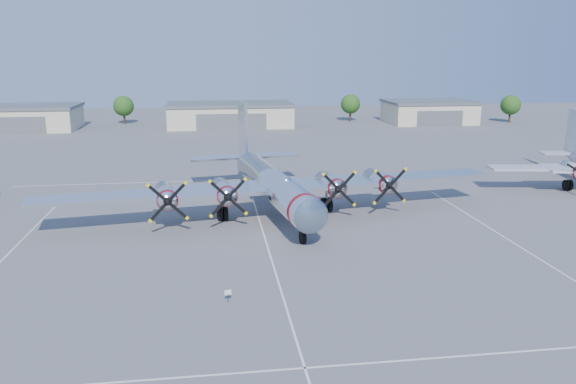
{
  "coord_description": "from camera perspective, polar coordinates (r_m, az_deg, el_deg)",
  "views": [
    {
      "loc": [
        -4.63,
        -48.76,
        16.59
      ],
      "look_at": [
        2.76,
        4.55,
        3.2
      ],
      "focal_mm": 35.0,
      "sensor_mm": 36.0,
      "label": 1
    }
  ],
  "objects": [
    {
      "name": "hangar_center",
      "position": [
        131.54,
        -5.89,
        7.84
      ],
      "size": [
        28.6,
        14.6,
        5.4
      ],
      "color": "#B9B393",
      "rests_on": "ground"
    },
    {
      "name": "tree_west",
      "position": [
        140.79,
        -16.36,
        8.37
      ],
      "size": [
        4.8,
        4.8,
        6.64
      ],
      "color": "#382619",
      "rests_on": "ground"
    },
    {
      "name": "main_bomber_b29",
      "position": [
        60.69,
        -1.75,
        -1.9
      ],
      "size": [
        52.07,
        39.36,
        10.57
      ],
      "primitive_type": null,
      "rotation": [
        0.0,
        0.0,
        0.15
      ],
      "color": "white",
      "rests_on": "ground"
    },
    {
      "name": "tree_far_east",
      "position": [
        148.35,
        21.68,
        8.21
      ],
      "size": [
        4.8,
        4.8,
        6.64
      ],
      "color": "#382619",
      "rests_on": "ground"
    },
    {
      "name": "hangar_east",
      "position": [
        141.61,
        14.1,
        7.93
      ],
      "size": [
        20.6,
        14.6,
        5.4
      ],
      "color": "#B9B393",
      "rests_on": "ground"
    },
    {
      "name": "tree_east",
      "position": [
        141.62,
        6.36,
        8.87
      ],
      "size": [
        4.8,
        4.8,
        6.64
      ],
      "color": "#382619",
      "rests_on": "ground"
    },
    {
      "name": "info_placard",
      "position": [
        39.05,
        -6.12,
        -10.23
      ],
      "size": [
        0.46,
        0.15,
        0.9
      ],
      "rotation": [
        0.0,
        0.0,
        0.26
      ],
      "color": "black",
      "rests_on": "ground"
    },
    {
      "name": "parking_lines",
      "position": [
        50.07,
        -2.15,
        -5.39
      ],
      "size": [
        60.0,
        50.08,
        0.01
      ],
      "color": "silver",
      "rests_on": "ground"
    },
    {
      "name": "hangar_west",
      "position": [
        137.52,
        -25.11,
        6.87
      ],
      "size": [
        22.6,
        14.6,
        5.4
      ],
      "color": "#B9B393",
      "rests_on": "ground"
    },
    {
      "name": "ground",
      "position": [
        51.72,
        -2.35,
        -4.75
      ],
      "size": [
        260.0,
        260.0,
        0.0
      ],
      "primitive_type": "plane",
      "color": "#59595C",
      "rests_on": "ground"
    }
  ]
}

